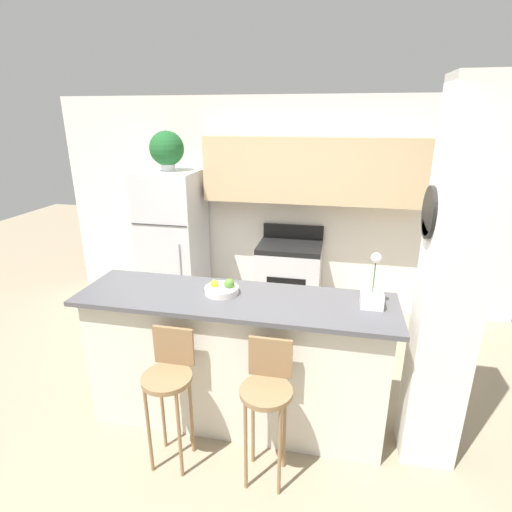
% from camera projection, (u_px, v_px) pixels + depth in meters
% --- Properties ---
extents(ground_plane, '(14.00, 14.00, 0.00)m').
position_uv_depth(ground_plane, '(237.00, 417.00, 3.26)').
color(ground_plane, gray).
extents(wall_back, '(5.60, 0.38, 2.55)m').
position_uv_depth(wall_back, '(293.00, 192.00, 4.72)').
color(wall_back, white).
rests_on(wall_back, ground_plane).
extents(pillar_right, '(0.38, 0.32, 2.55)m').
position_uv_depth(pillar_right, '(449.00, 291.00, 2.52)').
color(pillar_right, white).
rests_on(pillar_right, ground_plane).
extents(counter_bar, '(2.34, 0.65, 1.08)m').
position_uv_depth(counter_bar, '(236.00, 360.00, 3.08)').
color(counter_bar, silver).
rests_on(counter_bar, ground_plane).
extents(refrigerator, '(0.69, 0.73, 1.72)m').
position_uv_depth(refrigerator, '(174.00, 242.00, 4.88)').
color(refrigerator, silver).
rests_on(refrigerator, ground_plane).
extents(stove_range, '(0.73, 0.60, 1.07)m').
position_uv_depth(stove_range, '(289.00, 279.00, 4.80)').
color(stove_range, silver).
rests_on(stove_range, ground_plane).
extents(bar_stool_left, '(0.34, 0.34, 0.99)m').
position_uv_depth(bar_stool_left, '(169.00, 379.00, 2.67)').
color(bar_stool_left, olive).
rests_on(bar_stool_left, ground_plane).
extents(bar_stool_right, '(0.34, 0.34, 0.99)m').
position_uv_depth(bar_stool_right, '(267.00, 393.00, 2.54)').
color(bar_stool_right, olive).
rests_on(bar_stool_right, ground_plane).
extents(potted_plant_on_fridge, '(0.39, 0.39, 0.44)m').
position_uv_depth(potted_plant_on_fridge, '(167.00, 149.00, 4.51)').
color(potted_plant_on_fridge, silver).
rests_on(potted_plant_on_fridge, refrigerator).
extents(orchid_vase, '(0.15, 0.15, 0.39)m').
position_uv_depth(orchid_vase, '(372.00, 294.00, 2.74)').
color(orchid_vase, white).
rests_on(orchid_vase, counter_bar).
extents(fruit_bowl, '(0.25, 0.25, 0.12)m').
position_uv_depth(fruit_bowl, '(222.00, 289.00, 2.96)').
color(fruit_bowl, silver).
rests_on(fruit_bowl, counter_bar).
extents(trash_bin, '(0.28, 0.28, 0.38)m').
position_uv_depth(trash_bin, '(213.00, 305.00, 4.76)').
color(trash_bin, '#59595B').
rests_on(trash_bin, ground_plane).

